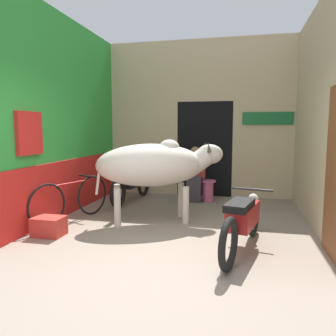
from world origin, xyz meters
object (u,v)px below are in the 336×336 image
object	(u,v)px
motorcycle_near	(243,219)
plastic_stool	(208,190)
cow	(155,165)
shopkeeper_seated	(195,173)
bicycle	(72,199)
motorcycle_far	(132,182)
crate	(49,226)

from	to	relation	value
motorcycle_near	plastic_stool	bearing A→B (deg)	104.67
cow	motorcycle_near	size ratio (longest dim) A/B	1.14
cow	shopkeeper_seated	distance (m)	1.78
bicycle	motorcycle_far	bearing A→B (deg)	72.88
bicycle	plastic_stool	size ratio (longest dim) A/B	3.58
cow	plastic_stool	world-z (taller)	cow
shopkeeper_seated	crate	world-z (taller)	shopkeeper_seated
motorcycle_far	shopkeeper_seated	size ratio (longest dim) A/B	1.61
cow	motorcycle_far	bearing A→B (deg)	123.12
motorcycle_far	crate	world-z (taller)	motorcycle_far
shopkeeper_seated	bicycle	bearing A→B (deg)	-132.80
motorcycle_near	crate	world-z (taller)	motorcycle_near
motorcycle_far	cow	bearing A→B (deg)	-56.88
crate	bicycle	bearing A→B (deg)	94.80
motorcycle_near	plastic_stool	xyz separation A→B (m)	(-0.74, 2.81, -0.17)
plastic_stool	motorcycle_near	bearing A→B (deg)	-75.33
bicycle	crate	xyz separation A→B (m)	(0.07, -0.79, -0.23)
cow	crate	world-z (taller)	cow
cow	bicycle	world-z (taller)	cow
shopkeeper_seated	crate	bearing A→B (deg)	-122.50
motorcycle_near	shopkeeper_seated	world-z (taller)	shopkeeper_seated
shopkeeper_seated	plastic_stool	bearing A→B (deg)	11.00
plastic_stool	motorcycle_far	bearing A→B (deg)	-166.78
motorcycle_far	plastic_stool	size ratio (longest dim) A/B	4.14
bicycle	crate	size ratio (longest dim) A/B	3.75
cow	bicycle	xyz separation A→B (m)	(-1.41, -0.28, -0.59)
motorcycle_near	motorcycle_far	distance (m)	3.38
cow	shopkeeper_seated	world-z (taller)	cow
cow	plastic_stool	distance (m)	2.02
shopkeeper_seated	motorcycle_far	bearing A→B (deg)	-166.31
shopkeeper_seated	plastic_stool	distance (m)	0.47
motorcycle_far	bicycle	size ratio (longest dim) A/B	1.15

